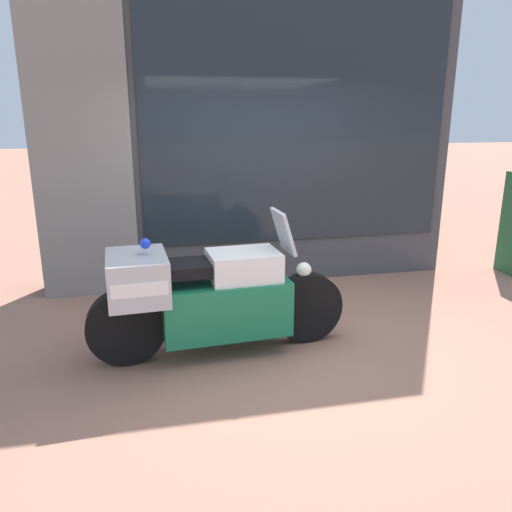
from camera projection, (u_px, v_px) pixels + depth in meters
The scene contains 4 objects.
ground_plane at pixel (298, 344), 4.66m from camera, with size 60.00×60.00×0.00m, color #9E6B56.
shop_building at pixel (218, 125), 5.92m from camera, with size 5.04×0.55×3.87m.
window_display at pixel (288, 241), 6.53m from camera, with size 3.51×0.30×1.89m.
paramedic_motorcycle at pixel (207, 295), 4.33m from camera, with size 2.30×0.70×1.26m.
Camera 1 is at (-1.29, -4.07, 2.06)m, focal length 35.00 mm.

